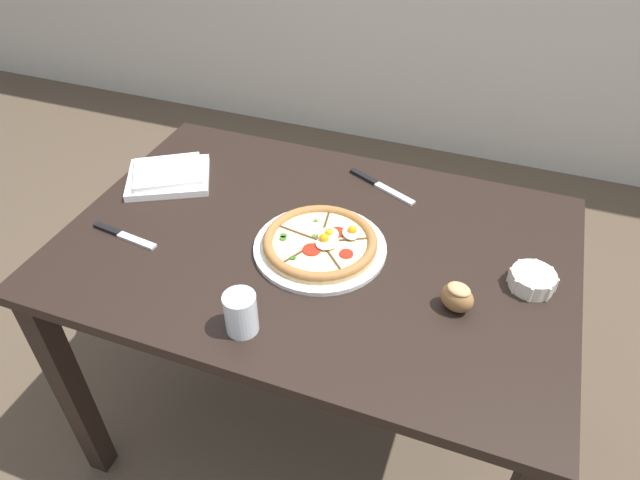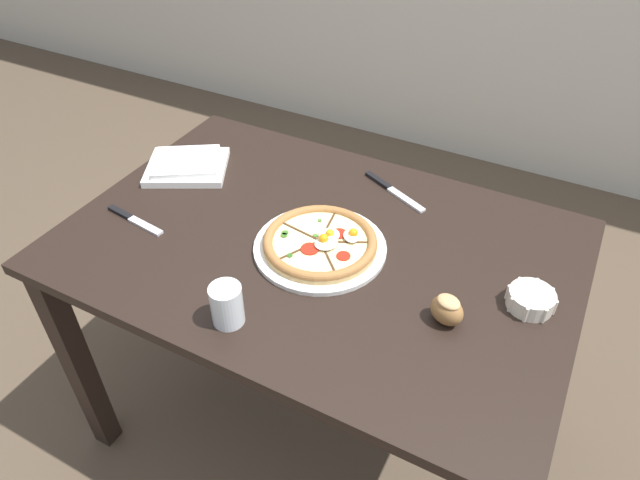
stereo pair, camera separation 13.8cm
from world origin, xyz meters
name	(u,v)px [view 2 (the right image)]	position (x,y,z in m)	size (l,w,h in m)	color
ground_plane	(318,419)	(0.00, 0.00, 0.00)	(12.00, 12.00, 0.00)	brown
dining_table	(318,275)	(0.00, 0.00, 0.67)	(1.26, 0.85, 0.78)	black
pizza	(320,243)	(0.02, -0.02, 0.80)	(0.33, 0.33, 0.05)	white
ramekin_bowl	(531,299)	(0.51, 0.02, 0.80)	(0.11, 0.11, 0.04)	silver
napkin_folded	(187,165)	(-0.49, 0.11, 0.80)	(0.29, 0.27, 0.04)	white
bread_piece_near	(447,309)	(0.36, -0.10, 0.81)	(0.09, 0.08, 0.07)	olive
knife_main	(393,191)	(0.09, 0.29, 0.78)	(0.21, 0.11, 0.01)	silver
knife_spare	(134,220)	(-0.46, -0.15, 0.78)	(0.19, 0.04, 0.01)	silver
water_glass	(227,307)	(-0.04, -0.32, 0.82)	(0.07, 0.07, 0.10)	white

